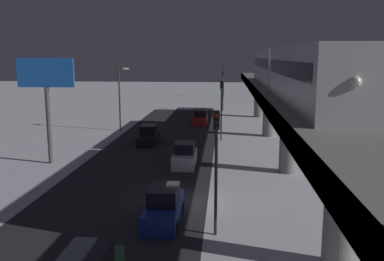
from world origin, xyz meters
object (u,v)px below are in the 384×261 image
commercial_billboard (46,83)px  sedan_blue (164,208)px  sedan_red (200,118)px  sedan_white (185,156)px  traffic_light_near (216,155)px  traffic_light_distant (224,78)px  sedan_black (149,136)px  traffic_light_far (223,86)px  subway_train (287,69)px  traffic_light_mid (221,102)px

commercial_billboard → sedan_blue: bearing=134.0°
sedan_red → commercial_billboard: 25.37m
sedan_white → traffic_light_near: 14.32m
sedan_white → traffic_light_distant: bearing=87.2°
sedan_blue → traffic_light_distant: 71.91m
sedan_black → traffic_light_distant: size_ratio=0.67×
traffic_light_far → traffic_light_distant: 24.45m
subway_train → traffic_light_distant: 59.15m
traffic_light_far → commercial_billboard: size_ratio=0.72×
traffic_light_mid → sedan_blue: bearing=82.8°
sedan_white → traffic_light_far: size_ratio=0.65×
sedan_black → sedan_blue: bearing=102.6°
sedan_red → traffic_light_far: size_ratio=0.68×
sedan_white → traffic_light_mid: 11.73m
subway_train → sedan_black: size_ratio=8.60×
sedan_blue → sedan_black: same height
sedan_black → traffic_light_far: 27.95m
sedan_blue → sedan_red: same height
subway_train → traffic_light_distant: bearing=-84.8°
sedan_white → traffic_light_near: traffic_light_near is taller
sedan_blue → traffic_light_near: bearing=-28.6°
sedan_blue → traffic_light_near: size_ratio=0.75×
sedan_white → subway_train: bearing=6.6°
subway_train → sedan_black: 16.63m
traffic_light_mid → commercial_billboard: 18.29m
subway_train → commercial_billboard: bearing=3.0°
sedan_black → traffic_light_mid: traffic_light_mid is taller
traffic_light_mid → sedan_red: bearing=-75.1°
sedan_blue → traffic_light_far: (-2.90, -47.32, 3.41)m
subway_train → sedan_white: bearing=6.6°
traffic_light_distant → sedan_blue: bearing=87.7°
traffic_light_far → subway_train: bearing=98.9°
sedan_white → traffic_light_far: (-2.90, -35.29, 3.40)m
commercial_billboard → traffic_light_far: bearing=-112.2°
traffic_light_near → traffic_light_far: 48.90m
sedan_red → traffic_light_distant: bearing=85.6°
traffic_light_far → commercial_billboard: commercial_billboard is taller
sedan_red → sedan_black: 13.90m
sedan_red → commercial_billboard: commercial_billboard is taller
commercial_billboard → sedan_red: bearing=-117.9°
traffic_light_mid → traffic_light_far: same height
subway_train → commercial_billboard: (19.82, 1.04, -1.19)m
sedan_red → traffic_light_distant: size_ratio=0.68×
traffic_light_mid → traffic_light_far: bearing=-90.0°
subway_train → sedan_black: (12.89, -7.63, -7.22)m
subway_train → traffic_light_mid: bearing=-61.4°
sedan_red → traffic_light_mid: 11.74m
traffic_light_distant → sedan_red: bearing=85.6°
sedan_blue → traffic_light_mid: (-2.90, -22.87, 3.41)m
sedan_red → traffic_light_distant: (-2.90, -38.04, 3.40)m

